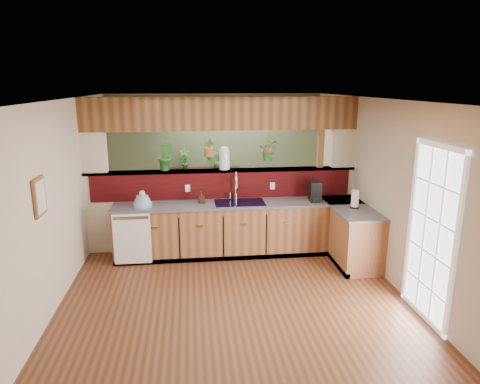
{
  "coord_description": "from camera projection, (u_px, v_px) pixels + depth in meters",
  "views": [
    {
      "loc": [
        -0.53,
        -5.78,
        2.82
      ],
      "look_at": [
        0.22,
        0.7,
        1.15
      ],
      "focal_mm": 32.0,
      "sensor_mm": 36.0,
      "label": 1
    }
  ],
  "objects": [
    {
      "name": "paper_towel",
      "position": [
        355.0,
        199.0,
        6.74
      ],
      "size": [
        0.14,
        0.14,
        0.3
      ],
      "color": "black",
      "rests_on": "countertop"
    },
    {
      "name": "navy_sink",
      "position": [
        240.0,
        207.0,
        7.08
      ],
      "size": [
        0.82,
        0.5,
        0.18
      ],
      "color": "black",
      "rests_on": "countertop"
    },
    {
      "name": "wall_left",
      "position": [
        60.0,
        199.0,
        5.74
      ],
      "size": [
        0.02,
        7.0,
        2.6
      ],
      "primitive_type": "cube",
      "color": "beige",
      "rests_on": "ground"
    },
    {
      "name": "hanging_plant_b",
      "position": [
        269.0,
        141.0,
        7.25
      ],
      "size": [
        0.37,
        0.34,
        0.46
      ],
      "color": "brown",
      "rests_on": "header_beam"
    },
    {
      "name": "pass_through_ledge",
      "position": [
        223.0,
        171.0,
        7.28
      ],
      "size": [
        4.6,
        0.21,
        0.04
      ],
      "primitive_type": "cube",
      "color": "brown",
      "rests_on": "ground"
    },
    {
      "name": "ceiling",
      "position": [
        229.0,
        100.0,
        5.68
      ],
      "size": [
        4.6,
        7.0,
        0.01
      ],
      "primitive_type": "cube",
      "color": "brown",
      "rests_on": "ground"
    },
    {
      "name": "ledge_plant_left",
      "position": [
        166.0,
        156.0,
        7.11
      ],
      "size": [
        0.31,
        0.28,
        0.48
      ],
      "primitive_type": "imported",
      "rotation": [
        0.0,
        0.0,
        -0.28
      ],
      "color": "#215A20",
      "rests_on": "pass_through_ledge"
    },
    {
      "name": "wall_right",
      "position": [
        386.0,
        190.0,
        6.26
      ],
      "size": [
        0.02,
        7.0,
        2.6
      ],
      "primitive_type": "cube",
      "color": "beige",
      "rests_on": "ground"
    },
    {
      "name": "dish_stack",
      "position": [
        143.0,
        202.0,
        6.81
      ],
      "size": [
        0.3,
        0.3,
        0.26
      ],
      "color": "#9BAEC8",
      "rests_on": "countertop"
    },
    {
      "name": "dishwasher",
      "position": [
        132.0,
        239.0,
        6.68
      ],
      "size": [
        0.58,
        0.03,
        0.82
      ],
      "color": "white",
      "rests_on": "ground"
    },
    {
      "name": "hanging_plant_a",
      "position": [
        209.0,
        143.0,
        7.14
      ],
      "size": [
        0.22,
        0.19,
        0.46
      ],
      "color": "brown",
      "rests_on": "header_beam"
    },
    {
      "name": "shelf_plant_a",
      "position": [
        184.0,
        158.0,
        9.06
      ],
      "size": [
        0.27,
        0.2,
        0.46
      ],
      "primitive_type": "imported",
      "rotation": [
        0.0,
        0.0,
        0.18
      ],
      "color": "#215A20",
      "rests_on": "shelving_console"
    },
    {
      "name": "countertop",
      "position": [
        275.0,
        229.0,
        7.14
      ],
      "size": [
        4.14,
        1.52,
        0.9
      ],
      "color": "brown",
      "rests_on": "ground"
    },
    {
      "name": "coffee_maker",
      "position": [
        315.0,
        192.0,
        7.13
      ],
      "size": [
        0.18,
        0.3,
        0.33
      ],
      "rotation": [
        0.0,
        0.0,
        -0.09
      ],
      "color": "black",
      "rests_on": "countertop"
    },
    {
      "name": "glass_jar",
      "position": [
        224.0,
        158.0,
        7.23
      ],
      "size": [
        0.18,
        0.18,
        0.39
      ],
      "color": "silver",
      "rests_on": "pass_through_ledge"
    },
    {
      "name": "faucet",
      "position": [
        236.0,
        185.0,
        7.14
      ],
      "size": [
        0.21,
        0.22,
        0.49
      ],
      "color": "#B7B7B2",
      "rests_on": "countertop"
    },
    {
      "name": "soap_dispenser",
      "position": [
        201.0,
        197.0,
        7.01
      ],
      "size": [
        0.1,
        0.1,
        0.2
      ],
      "primitive_type": "imported",
      "rotation": [
        0.0,
        0.0,
        0.06
      ],
      "color": "#3C2615",
      "rests_on": "countertop"
    },
    {
      "name": "wall_front",
      "position": [
        283.0,
        337.0,
        2.63
      ],
      "size": [
        4.6,
        0.02,
        2.6
      ],
      "primitive_type": "cube",
      "color": "beige",
      "rests_on": "ground"
    },
    {
      "name": "pass_through_partition",
      "position": [
        224.0,
        181.0,
        7.33
      ],
      "size": [
        4.6,
        0.21,
        2.6
      ],
      "color": "beige",
      "rests_on": "ground"
    },
    {
      "name": "header_beam",
      "position": [
        222.0,
        114.0,
        7.04
      ],
      "size": [
        4.6,
        0.15,
        0.55
      ],
      "primitive_type": "cube",
      "color": "brown",
      "rests_on": "ground"
    },
    {
      "name": "framed_print",
      "position": [
        40.0,
        197.0,
        4.91
      ],
      "size": [
        0.04,
        0.35,
        0.45
      ],
      "color": "brown",
      "rests_on": "wall_left"
    },
    {
      "name": "shelf_plant_b",
      "position": [
        219.0,
        159.0,
        9.15
      ],
      "size": [
        0.24,
        0.24,
        0.42
      ],
      "primitive_type": "imported",
      "rotation": [
        0.0,
        0.0,
        -0.02
      ],
      "color": "#215A20",
      "rests_on": "shelving_console"
    },
    {
      "name": "wall_back",
      "position": [
        215.0,
        154.0,
        9.37
      ],
      "size": [
        4.6,
        0.02,
        2.6
      ],
      "primitive_type": "cube",
      "color": "beige",
      "rests_on": "ground"
    },
    {
      "name": "shelving_console",
      "position": [
        204.0,
        193.0,
        9.29
      ],
      "size": [
        1.62,
        0.48,
        1.07
      ],
      "primitive_type": "cube",
      "rotation": [
        0.0,
        0.0,
        0.03
      ],
      "color": "black",
      "rests_on": "ground"
    },
    {
      "name": "sage_backwall",
      "position": [
        215.0,
        154.0,
        9.35
      ],
      "size": [
        4.55,
        0.02,
        2.55
      ],
      "primitive_type": "cube",
      "color": "#4E5E40",
      "rests_on": "ground"
    },
    {
      "name": "ground",
      "position": [
        230.0,
        279.0,
        6.32
      ],
      "size": [
        4.6,
        7.0,
        0.01
      ],
      "primitive_type": "cube",
      "color": "#572F1B",
      "rests_on": "ground"
    },
    {
      "name": "floor_plant",
      "position": [
        251.0,
        201.0,
        8.97
      ],
      "size": [
        0.83,
        0.76,
        0.81
      ],
      "primitive_type": "imported",
      "rotation": [
        0.0,
        0.0,
        0.19
      ],
      "color": "#215A20",
      "rests_on": "ground"
    },
    {
      "name": "french_door",
      "position": [
        431.0,
        237.0,
        5.06
      ],
      "size": [
        0.06,
        1.02,
        2.16
      ],
      "primitive_type": "cube",
      "color": "white",
      "rests_on": "ground"
    }
  ]
}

